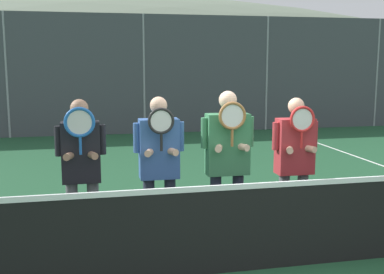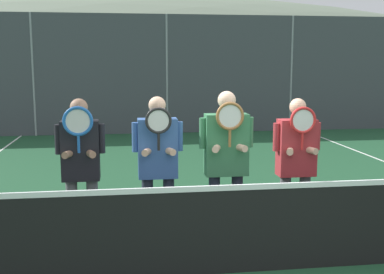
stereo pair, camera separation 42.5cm
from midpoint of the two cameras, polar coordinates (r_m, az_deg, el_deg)
ground_plane at (r=5.27m, az=5.38°, el=-15.39°), size 120.00×120.00×0.00m
hill_distant at (r=56.54m, az=-10.87°, el=6.58°), size 93.91×52.17×18.26m
clubhouse_building at (r=22.67m, az=-5.29°, el=8.44°), size 17.40×5.50×3.94m
fence_back at (r=14.64m, az=-6.54°, el=7.37°), size 23.51×0.06×3.57m
tennis_net at (r=5.09m, az=5.46°, el=-10.41°), size 11.64×0.09×1.04m
player_leftmost at (r=5.49m, az=-15.16°, el=-3.27°), size 0.55×0.34×1.77m
player_center_left at (r=5.48m, az=-6.12°, el=-2.95°), size 0.58×0.34×1.78m
player_center_right at (r=5.50m, az=2.02°, el=-2.31°), size 0.62×0.34×1.84m
player_rightmost at (r=5.82m, az=10.05°, el=-2.52°), size 0.57×0.34×1.75m
car_left_of_center at (r=18.16m, az=-13.62°, el=4.60°), size 4.10×1.93×1.70m
car_center at (r=18.23m, az=1.63°, el=5.01°), size 4.07×2.00×1.82m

